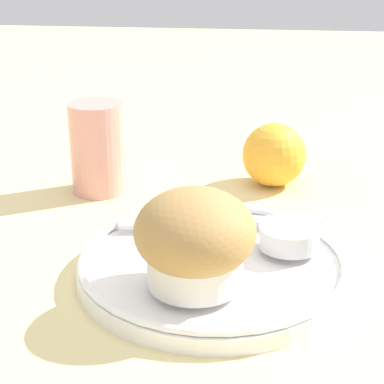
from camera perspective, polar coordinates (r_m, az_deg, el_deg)
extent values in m
plane|color=beige|center=(0.56, 0.00, -6.94)|extent=(3.00, 3.00, 0.00)
cylinder|color=white|center=(0.55, 1.81, -6.81)|extent=(0.23, 0.23, 0.01)
torus|color=white|center=(0.54, 1.83, -5.88)|extent=(0.22, 0.22, 0.01)
cylinder|color=silver|center=(0.49, 0.25, -6.26)|extent=(0.07, 0.07, 0.04)
ellipsoid|color=#A87F47|center=(0.48, 0.26, -3.53)|extent=(0.09, 0.09, 0.06)
cylinder|color=silver|center=(0.56, 8.60, -3.92)|extent=(0.05, 0.05, 0.02)
cylinder|color=silver|center=(0.55, 8.65, -3.25)|extent=(0.05, 0.05, 0.00)
sphere|color=#4C194C|center=(0.59, 1.57, -2.22)|extent=(0.02, 0.02, 0.02)
sphere|color=#4C194C|center=(0.59, 3.17, -2.30)|extent=(0.02, 0.02, 0.02)
cube|color=silver|center=(0.59, 2.58, -2.65)|extent=(0.19, 0.05, 0.00)
sphere|color=#F4A82D|center=(0.73, 7.31, 3.29)|extent=(0.07, 0.07, 0.07)
cylinder|color=#E5998C|center=(0.71, -8.37, 3.90)|extent=(0.06, 0.06, 0.10)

